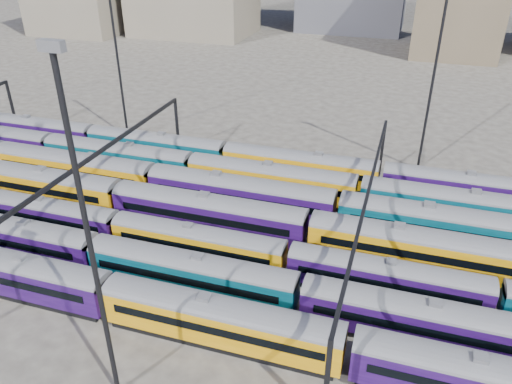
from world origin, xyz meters
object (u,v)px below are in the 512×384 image
(rake_0, at_px, (349,347))
(mast_2, at_px, (88,235))
(rake_1, at_px, (424,318))
(rake_2, at_px, (116,225))

(rake_0, bearing_deg, mast_2, -156.18)
(rake_1, relative_size, rake_2, 0.91)
(rake_2, distance_m, mast_2, 22.97)
(rake_2, bearing_deg, rake_0, -20.97)
(rake_0, height_order, rake_1, rake_0)
(rake_1, relative_size, mast_2, 3.97)
(rake_2, relative_size, mast_2, 4.37)
(rake_0, xyz_separation_m, mast_2, (-15.86, -7.00, 11.30))
(rake_0, height_order, rake_2, rake_0)
(rake_1, height_order, rake_2, rake_1)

